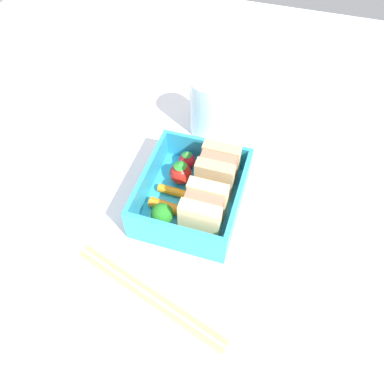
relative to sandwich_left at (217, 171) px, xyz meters
The scene contains 12 objects.
ground_plane 6.71cm from the sandwich_left, 36.88° to the right, with size 120.00×120.00×2.00cm, color white.
bento_tray 5.57cm from the sandwich_left, 36.88° to the right, with size 15.46×13.18×1.20cm, color #2EA2C9.
bento_rim 4.36cm from the sandwich_left, 36.88° to the right, with size 15.46×13.18×4.20cm.
sandwich_left is the anchor object (origin of this frame).
sandwich_center_left 6.83cm from the sandwich_left, ahead, with size 5.17×5.12×5.94cm.
strawberry_left 5.66cm from the sandwich_left, 112.13° to the right, with size 2.44×2.44×3.04cm.
strawberry_far_left 5.27cm from the sandwich_left, 81.15° to the right, with size 3.11×3.11×3.71cm.
carrot_stick_far_left 6.36cm from the sandwich_left, 56.67° to the right, with size 1.15×1.15×5.03cm, color orange.
carrot_stick_left 8.35cm from the sandwich_left, 39.12° to the right, with size 1.44×1.44×5.15cm, color orange.
broccoli_floret 10.01cm from the sandwich_left, 28.87° to the right, with size 2.86×2.86×4.16cm.
chopstick_pair 18.42cm from the sandwich_left, 11.13° to the right, with size 7.96×20.98×0.70cm.
drinking_glass 12.65cm from the sandwich_left, 158.32° to the right, with size 5.60×5.60×9.48cm, color silver.
Camera 1 is at (29.15, 9.00, 42.73)cm, focal length 35.00 mm.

